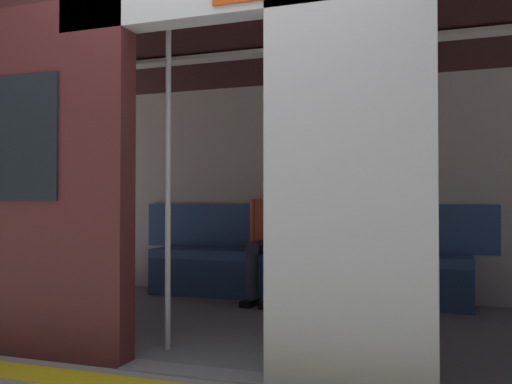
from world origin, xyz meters
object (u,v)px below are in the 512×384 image
object	(u,v)px
train_car	(258,129)
grab_pole_door	(168,183)
grab_pole_far	(284,182)
book	(247,248)
bench_seat	(300,264)
handbag	(326,243)
person_seated	(274,229)

from	to	relation	value
train_car	grab_pole_door	distance (m)	1.00
train_car	grab_pole_far	distance (m)	0.92
book	grab_pole_door	size ratio (longest dim) A/B	0.10
train_car	bench_seat	bearing A→B (deg)	-92.52
train_car	book	distance (m)	1.62
train_car	grab_pole_door	world-z (taller)	train_car
grab_pole_door	grab_pole_far	world-z (taller)	same
grab_pole_door	book	bearing A→B (deg)	-84.45
bench_seat	handbag	size ratio (longest dim) A/B	11.73
bench_seat	person_seated	xyz separation A→B (m)	(0.23, 0.05, 0.33)
person_seated	grab_pole_far	bearing A→B (deg)	109.17
grab_pole_door	person_seated	bearing A→B (deg)	-93.98
train_car	person_seated	bearing A→B (deg)	-79.57
bench_seat	grab_pole_far	size ratio (longest dim) A/B	1.45
handbag	train_car	bearing A→B (deg)	76.05
grab_pole_far	book	bearing A→B (deg)	-63.68
train_car	book	bearing A→B (deg)	-66.22
train_car	grab_pole_far	bearing A→B (deg)	120.29
person_seated	grab_pole_far	world-z (taller)	grab_pole_far
train_car	book	size ratio (longest dim) A/B	29.09
train_car	handbag	distance (m)	1.51
bench_seat	grab_pole_door	size ratio (longest dim) A/B	1.45
handbag	grab_pole_door	distance (m)	2.14
book	bench_seat	bearing A→B (deg)	163.07
handbag	grab_pole_door	size ratio (longest dim) A/B	0.12
book	train_car	bearing A→B (deg)	106.33
bench_seat	train_car	bearing A→B (deg)	87.48
handbag	grab_pole_far	bearing A→B (deg)	93.87
book	grab_pole_door	world-z (taller)	grab_pole_door
bench_seat	book	world-z (taller)	book
bench_seat	grab_pole_far	distance (m)	1.94
person_seated	grab_pole_door	xyz separation A→B (m)	(0.13, 1.86, 0.37)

